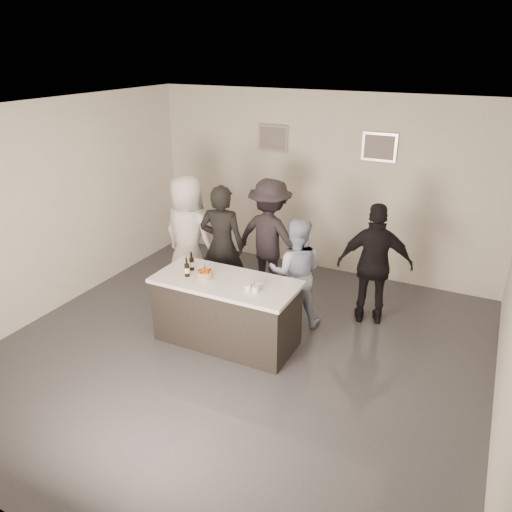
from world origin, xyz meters
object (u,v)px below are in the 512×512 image
at_px(cake, 205,275).
at_px(person_guest_left, 188,236).
at_px(beer_bottle_b, 187,267).
at_px(person_main_black, 222,246).
at_px(person_main_blue, 296,273).
at_px(person_guest_right, 375,265).
at_px(person_guest_back, 270,238).
at_px(beer_bottle_a, 192,261).
at_px(bar_counter, 227,311).

xyz_separation_m(cake, person_guest_left, (-0.99, 1.11, -0.00)).
relative_size(beer_bottle_b, person_main_black, 0.14).
relative_size(person_main_blue, person_guest_left, 0.83).
bearing_deg(person_guest_right, person_guest_back, -22.56).
distance_m(cake, person_guest_right, 2.34).
xyz_separation_m(beer_bottle_b, person_guest_left, (-0.76, 1.17, -0.09)).
bearing_deg(beer_bottle_b, person_guest_right, 35.84).
height_order(beer_bottle_a, person_guest_left, person_guest_left).
relative_size(cake, person_guest_back, 0.11).
bearing_deg(person_main_black, beer_bottle_a, 81.78).
relative_size(bar_counter, beer_bottle_b, 7.15).
bearing_deg(person_guest_back, beer_bottle_b, 82.47).
relative_size(beer_bottle_b, person_main_blue, 0.17).
bearing_deg(person_guest_right, beer_bottle_b, 19.95).
relative_size(beer_bottle_a, beer_bottle_b, 1.00).
bearing_deg(person_guest_back, person_main_blue, 140.65).
relative_size(bar_counter, person_main_black, 1.01).
relative_size(bar_counter, person_main_blue, 1.20).
bearing_deg(beer_bottle_b, person_guest_left, 123.04).
bearing_deg(person_guest_left, cake, 141.34).
height_order(person_main_blue, person_guest_back, person_guest_back).
bearing_deg(person_main_blue, person_guest_left, -25.20).
relative_size(beer_bottle_a, person_main_blue, 0.17).
distance_m(bar_counter, person_guest_right, 2.13).
bearing_deg(bar_counter, person_main_blue, 54.11).
bearing_deg(person_guest_left, beer_bottle_b, 132.71).
height_order(bar_counter, person_guest_left, person_guest_left).
xyz_separation_m(cake, beer_bottle_b, (-0.23, -0.06, 0.09)).
bearing_deg(beer_bottle_a, person_guest_left, 125.91).
distance_m(beer_bottle_b, person_guest_left, 1.39).
height_order(cake, person_guest_right, person_guest_right).
bearing_deg(beer_bottle_a, person_main_blue, 33.50).
distance_m(beer_bottle_a, person_guest_back, 1.57).
xyz_separation_m(person_main_black, person_main_blue, (1.21, -0.10, -0.15)).
distance_m(bar_counter, person_guest_back, 1.65).
bearing_deg(beer_bottle_b, person_guest_back, 76.87).
xyz_separation_m(person_guest_left, person_guest_back, (1.15, 0.52, -0.02)).
height_order(cake, beer_bottle_b, beer_bottle_b).
height_order(beer_bottle_b, person_guest_right, person_guest_right).
distance_m(cake, person_main_blue, 1.28).
height_order(person_main_blue, person_guest_right, person_guest_right).
bearing_deg(person_main_black, person_guest_back, -138.69).
distance_m(beer_bottle_a, person_guest_left, 1.21).
bearing_deg(cake, person_main_black, 107.73).
bearing_deg(person_main_blue, beer_bottle_b, 21.69).
height_order(person_main_blue, person_guest_left, person_guest_left).
relative_size(person_main_black, person_guest_back, 1.00).
distance_m(bar_counter, person_guest_left, 1.71).
height_order(beer_bottle_b, person_main_blue, person_main_blue).
height_order(bar_counter, person_guest_back, person_guest_back).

